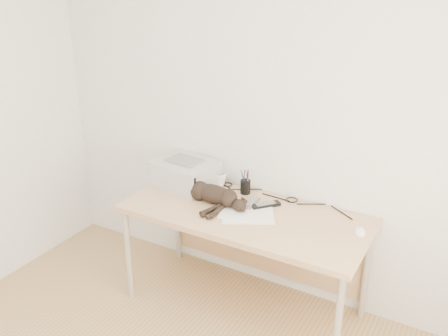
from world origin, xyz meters
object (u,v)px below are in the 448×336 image
Objects in this scene: cat at (212,195)px; mug at (219,179)px; desk at (250,225)px; mouse at (360,230)px; pen_cup at (245,187)px; printer at (185,173)px.

mug is (-0.10, 0.26, -0.01)m from cat.
mouse is at bearing 2.05° from desk.
mouse is (1.07, -0.17, -0.03)m from mug.
mug is at bearing 116.59° from cat.
pen_cup is 1.58× the size of mouse.
pen_cup reaches higher than desk.
mug is 0.93× the size of mouse.
mug is at bearing 174.19° from pen_cup.
printer reaches higher than mug.
mug is (-0.35, 0.19, 0.18)m from desk.
mouse is at bearing -2.57° from printer.
mouse is (0.72, 0.03, 0.15)m from desk.
mouse is at bearing -9.73° from pen_cup.
cat is 0.98m from mouse.
mouse is (0.97, 0.10, -0.04)m from cat.
pen_cup is 0.86m from mouse.
mug is 0.59× the size of pen_cup.
printer is 2.46× the size of pen_cup.
mug is at bearing 151.03° from desk.
mug is (0.22, 0.11, -0.04)m from printer.
printer is at bearing -153.43° from mug.
desk is 8.77× the size of pen_cup.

